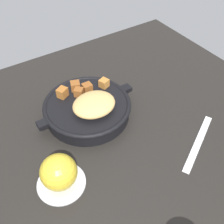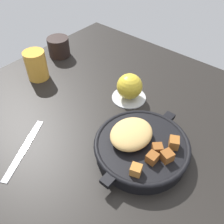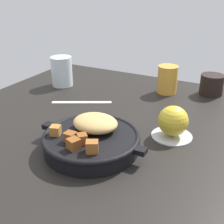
# 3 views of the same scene
# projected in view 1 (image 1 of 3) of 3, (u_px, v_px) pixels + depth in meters

# --- Properties ---
(ground_plane) EXTENTS (0.97, 0.91, 0.02)m
(ground_plane) POSITION_uv_depth(u_px,v_px,m) (119.00, 149.00, 0.64)
(ground_plane) COLOR black
(cast_iron_skillet) EXTENTS (0.27, 0.22, 0.07)m
(cast_iron_skillet) POSITION_uv_depth(u_px,v_px,m) (88.00, 107.00, 0.68)
(cast_iron_skillet) COLOR black
(cast_iron_skillet) RESTS_ON ground_plane
(saucer_plate) EXTENTS (0.10, 0.10, 0.01)m
(saucer_plate) POSITION_uv_depth(u_px,v_px,m) (61.00, 183.00, 0.56)
(saucer_plate) COLOR #B7BABF
(saucer_plate) RESTS_ON ground_plane
(red_apple) EXTENTS (0.08, 0.08, 0.08)m
(red_apple) POSITION_uv_depth(u_px,v_px,m) (59.00, 172.00, 0.53)
(red_apple) COLOR gold
(red_apple) RESTS_ON saucer_plate
(butter_knife) EXTENTS (0.18, 0.10, 0.00)m
(butter_knife) POSITION_uv_depth(u_px,v_px,m) (198.00, 142.00, 0.63)
(butter_knife) COLOR silver
(butter_knife) RESTS_ON ground_plane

